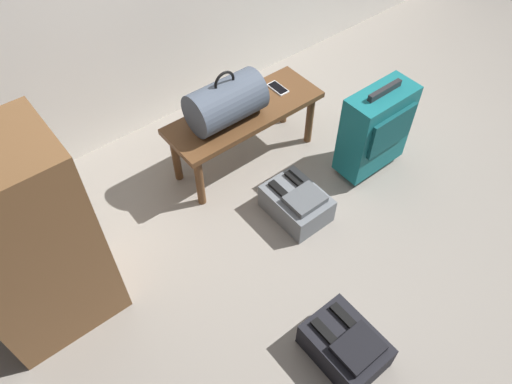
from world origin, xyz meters
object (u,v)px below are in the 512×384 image
object	(u,v)px
suitcase_upright_teal	(376,129)
side_cabinet	(27,246)
cell_phone	(278,88)
backpack_grey	(296,203)
bench	(245,118)
backpack_dark	(345,346)
duffel_bag_slate	(226,102)

from	to	relation	value
suitcase_upright_teal	side_cabinet	distance (m)	2.01
cell_phone	side_cabinet	xyz separation A→B (m)	(-1.70, -0.29, 0.13)
cell_phone	backpack_grey	world-z (taller)	cell_phone
bench	suitcase_upright_teal	size ratio (longest dim) A/B	1.57
backpack_grey	backpack_dark	size ratio (longest dim) A/B	1.00
suitcase_upright_teal	backpack_dark	size ratio (longest dim) A/B	1.68
suitcase_upright_teal	backpack_dark	xyz separation A→B (m)	(-1.02, -0.80, -0.23)
duffel_bag_slate	suitcase_upright_teal	xyz separation A→B (m)	(0.71, -0.56, -0.22)
suitcase_upright_teal	backpack_grey	size ratio (longest dim) A/B	1.68
suitcase_upright_teal	backpack_dark	distance (m)	1.32
duffel_bag_slate	backpack_grey	distance (m)	0.72
backpack_grey	side_cabinet	size ratio (longest dim) A/B	0.35
bench	backpack_grey	size ratio (longest dim) A/B	2.63
bench	suitcase_upright_teal	bearing A→B (deg)	-44.03
bench	backpack_dark	distance (m)	1.45
side_cabinet	duffel_bag_slate	bearing A→B (deg)	11.38
backpack_grey	side_cabinet	distance (m)	1.46
suitcase_upright_teal	side_cabinet	xyz separation A→B (m)	(-1.98, 0.30, 0.22)
cell_phone	suitcase_upright_teal	size ratio (longest dim) A/B	0.23
bench	backpack_grey	bearing A→B (deg)	-94.89
bench	side_cabinet	world-z (taller)	side_cabinet
duffel_bag_slate	cell_phone	bearing A→B (deg)	4.58
bench	cell_phone	xyz separation A→B (m)	(0.29, 0.03, 0.07)
bench	cell_phone	world-z (taller)	cell_phone
backpack_grey	suitcase_upright_teal	bearing A→B (deg)	-0.15
suitcase_upright_teal	backpack_dark	bearing A→B (deg)	-142.10
backpack_dark	duffel_bag_slate	bearing A→B (deg)	76.89
duffel_bag_slate	suitcase_upright_teal	size ratio (longest dim) A/B	0.69
suitcase_upright_teal	backpack_dark	world-z (taller)	suitcase_upright_teal
cell_phone	suitcase_upright_teal	world-z (taller)	suitcase_upright_teal
cell_phone	side_cabinet	world-z (taller)	side_cabinet
cell_phone	backpack_grey	xyz separation A→B (m)	(-0.34, -0.59, -0.32)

